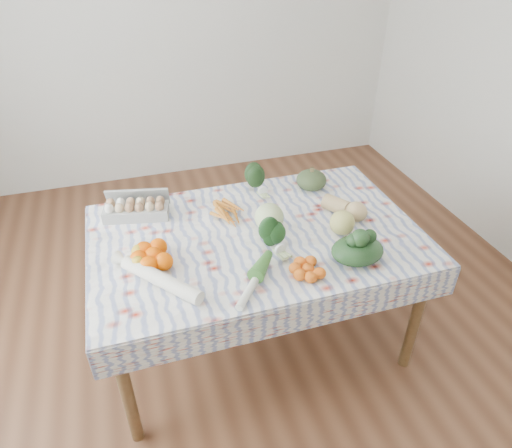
{
  "coord_description": "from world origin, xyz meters",
  "views": [
    {
      "loc": [
        -0.56,
        -1.8,
        2.12
      ],
      "look_at": [
        0.0,
        0.0,
        0.82
      ],
      "focal_mm": 32.0,
      "sensor_mm": 36.0,
      "label": 1
    }
  ],
  "objects_px": {
    "egg_carton": "(136,210)",
    "butternut_squash": "(346,206)",
    "kabocha_squash": "(311,180)",
    "grapefruit": "(342,223)",
    "cabbage": "(269,217)",
    "dining_table": "(256,246)"
  },
  "relations": [
    {
      "from": "egg_carton",
      "to": "cabbage",
      "type": "distance_m",
      "value": 0.72
    },
    {
      "from": "cabbage",
      "to": "kabocha_squash",
      "type": "bearing_deg",
      "value": 41.25
    },
    {
      "from": "kabocha_squash",
      "to": "cabbage",
      "type": "xyz_separation_m",
      "value": [
        -0.37,
        -0.32,
        0.02
      ]
    },
    {
      "from": "egg_carton",
      "to": "butternut_squash",
      "type": "distance_m",
      "value": 1.12
    },
    {
      "from": "dining_table",
      "to": "grapefruit",
      "type": "xyz_separation_m",
      "value": [
        0.42,
        -0.13,
        0.15
      ]
    },
    {
      "from": "kabocha_squash",
      "to": "cabbage",
      "type": "distance_m",
      "value": 0.49
    },
    {
      "from": "cabbage",
      "to": "grapefruit",
      "type": "relative_size",
      "value": 1.17
    },
    {
      "from": "kabocha_squash",
      "to": "cabbage",
      "type": "height_order",
      "value": "cabbage"
    },
    {
      "from": "dining_table",
      "to": "egg_carton",
      "type": "distance_m",
      "value": 0.67
    },
    {
      "from": "egg_carton",
      "to": "grapefruit",
      "type": "distance_m",
      "value": 1.08
    },
    {
      "from": "butternut_squash",
      "to": "grapefruit",
      "type": "relative_size",
      "value": 1.93
    },
    {
      "from": "kabocha_squash",
      "to": "butternut_squash",
      "type": "distance_m",
      "value": 0.33
    },
    {
      "from": "egg_carton",
      "to": "butternut_squash",
      "type": "xyz_separation_m",
      "value": [
        1.07,
        -0.31,
        0.01
      ]
    },
    {
      "from": "dining_table",
      "to": "butternut_squash",
      "type": "relative_size",
      "value": 6.52
    },
    {
      "from": "egg_carton",
      "to": "kabocha_squash",
      "type": "xyz_separation_m",
      "value": [
        1.01,
        0.01,
        0.01
      ]
    },
    {
      "from": "butternut_squash",
      "to": "cabbage",
      "type": "bearing_deg",
      "value": 148.31
    },
    {
      "from": "dining_table",
      "to": "grapefruit",
      "type": "relative_size",
      "value": 12.59
    },
    {
      "from": "butternut_squash",
      "to": "grapefruit",
      "type": "xyz_separation_m",
      "value": [
        -0.09,
        -0.14,
        0.01
      ]
    },
    {
      "from": "dining_table",
      "to": "grapefruit",
      "type": "distance_m",
      "value": 0.46
    },
    {
      "from": "cabbage",
      "to": "butternut_squash",
      "type": "xyz_separation_m",
      "value": [
        0.43,
        0.0,
        -0.02
      ]
    },
    {
      "from": "egg_carton",
      "to": "cabbage",
      "type": "height_order",
      "value": "cabbage"
    },
    {
      "from": "cabbage",
      "to": "egg_carton",
      "type": "bearing_deg",
      "value": 153.67
    }
  ]
}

